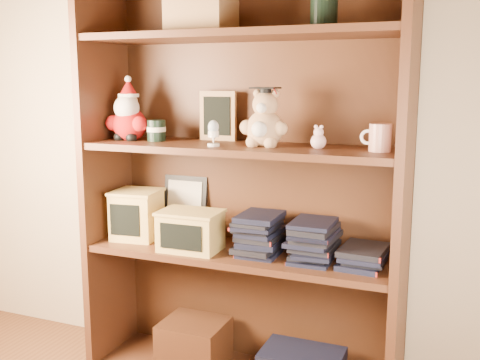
# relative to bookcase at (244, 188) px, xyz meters

# --- Properties ---
(bookcase) EXTENTS (1.20, 0.35, 1.60)m
(bookcase) POSITION_rel_bookcase_xyz_m (0.00, 0.00, 0.00)
(bookcase) COLOR #4B2715
(bookcase) RESTS_ON ground
(shelf_lower) EXTENTS (1.14, 0.33, 0.02)m
(shelf_lower) POSITION_rel_bookcase_xyz_m (0.00, -0.05, -0.24)
(shelf_lower) COLOR #4B2715
(shelf_lower) RESTS_ON ground
(shelf_upper) EXTENTS (1.14, 0.33, 0.02)m
(shelf_upper) POSITION_rel_bookcase_xyz_m (0.00, -0.05, 0.16)
(shelf_upper) COLOR #4B2715
(shelf_upper) RESTS_ON ground
(santa_plush) EXTENTS (0.18, 0.13, 0.26)m
(santa_plush) POSITION_rel_bookcase_xyz_m (-0.47, -0.06, 0.27)
(santa_plush) COLOR #A50F0F
(santa_plush) RESTS_ON shelf_upper
(teachers_tin) EXTENTS (0.07, 0.07, 0.08)m
(teachers_tin) POSITION_rel_bookcase_xyz_m (-0.35, -0.05, 0.21)
(teachers_tin) COLOR black
(teachers_tin) RESTS_ON shelf_upper
(chalkboard_plaque) EXTENTS (0.15, 0.08, 0.19)m
(chalkboard_plaque) POSITION_rel_bookcase_xyz_m (-0.14, 0.06, 0.26)
(chalkboard_plaque) COLOR #9E7547
(chalkboard_plaque) RESTS_ON shelf_upper
(egg_cup) EXTENTS (0.04, 0.04, 0.09)m
(egg_cup) POSITION_rel_bookcase_xyz_m (-0.07, -0.13, 0.22)
(egg_cup) COLOR white
(egg_cup) RESTS_ON shelf_upper
(grad_teddy_bear) EXTENTS (0.18, 0.15, 0.22)m
(grad_teddy_bear) POSITION_rel_bookcase_xyz_m (0.10, -0.06, 0.25)
(grad_teddy_bear) COLOR tan
(grad_teddy_bear) RESTS_ON shelf_upper
(pink_figurine) EXTENTS (0.05, 0.05, 0.08)m
(pink_figurine) POSITION_rel_bookcase_xyz_m (0.29, -0.05, 0.20)
(pink_figurine) COLOR beige
(pink_figurine) RESTS_ON shelf_upper
(teacher_mug) EXTENTS (0.10, 0.07, 0.09)m
(teacher_mug) POSITION_rel_bookcase_xyz_m (0.50, -0.05, 0.22)
(teacher_mug) COLOR silver
(teacher_mug) RESTS_ON shelf_upper
(certificate_frame) EXTENTS (0.19, 0.05, 0.24)m
(certificate_frame) POSITION_rel_bookcase_xyz_m (-0.30, 0.09, -0.11)
(certificate_frame) COLOR black
(certificate_frame) RESTS_ON shelf_lower
(treats_box) EXTENTS (0.20, 0.20, 0.20)m
(treats_box) POSITION_rel_bookcase_xyz_m (-0.45, -0.05, -0.13)
(treats_box) COLOR tan
(treats_box) RESTS_ON shelf_lower
(pencils_box) EXTENTS (0.24, 0.17, 0.15)m
(pencils_box) POSITION_rel_bookcase_xyz_m (-0.17, -0.12, -0.15)
(pencils_box) COLOR tan
(pencils_box) RESTS_ON shelf_lower
(book_stack_left) EXTENTS (0.14, 0.20, 0.14)m
(book_stack_left) POSITION_rel_bookcase_xyz_m (0.08, -0.05, -0.16)
(book_stack_left) COLOR black
(book_stack_left) RESTS_ON shelf_lower
(book_stack_mid) EXTENTS (0.14, 0.20, 0.14)m
(book_stack_mid) POSITION_rel_bookcase_xyz_m (0.28, -0.05, -0.16)
(book_stack_mid) COLOR black
(book_stack_mid) RESTS_ON shelf_lower
(book_stack_right) EXTENTS (0.14, 0.20, 0.06)m
(book_stack_right) POSITION_rel_bookcase_xyz_m (0.46, -0.05, -0.20)
(book_stack_right) COLOR black
(book_stack_right) RESTS_ON shelf_lower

